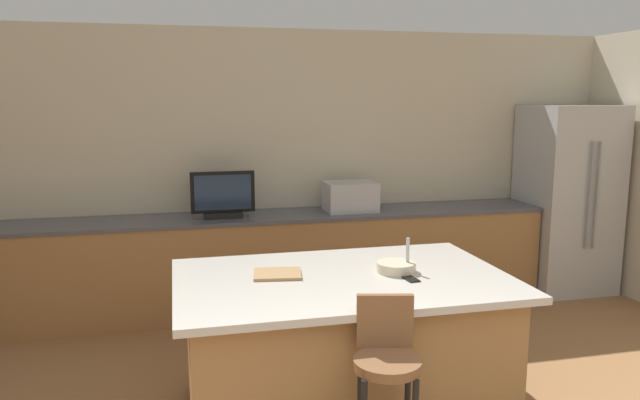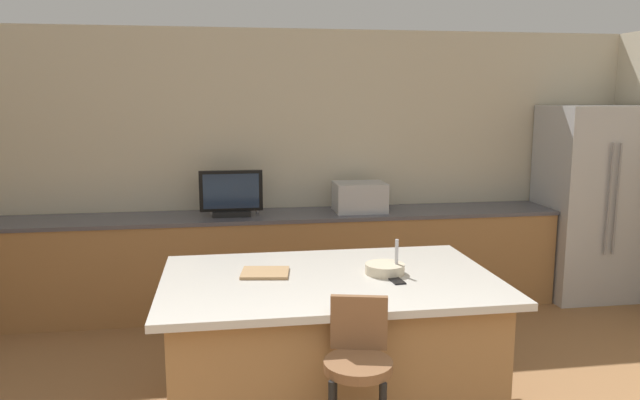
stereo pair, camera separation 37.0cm
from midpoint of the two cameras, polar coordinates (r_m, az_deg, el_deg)
wall_back at (r=5.97m, az=-2.13°, el=3.12°), size 7.58×0.12×2.64m
counter_back at (r=5.76m, az=-2.35°, el=-5.83°), size 5.39×0.62×0.92m
kitchen_island at (r=3.90m, az=3.68°, el=-13.57°), size 2.04×1.30×0.91m
refrigerator at (r=6.70m, az=25.32°, el=-0.21°), size 0.85×0.78×1.92m
microwave at (r=5.77m, az=5.58°, el=0.28°), size 0.48×0.36×0.28m
tv_monitor at (r=5.54m, az=-6.48°, el=0.44°), size 0.57×0.16×0.42m
sink_faucet_back at (r=5.71m, az=-4.08°, el=0.00°), size 0.02×0.02×0.24m
sink_faucet_island at (r=3.83m, az=9.99°, el=-5.30°), size 0.02×0.02×0.22m
bar_stool_center at (r=3.15m, az=7.11°, el=-16.60°), size 0.35×0.37×1.01m
fruit_bowl at (r=3.84m, az=8.89°, el=-6.44°), size 0.25×0.25×0.06m
cell_phone at (r=3.71m, az=10.07°, el=-7.50°), size 0.08×0.16×0.01m
cutting_board at (r=3.79m, az=-2.40°, el=-6.89°), size 0.32×0.29×0.02m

